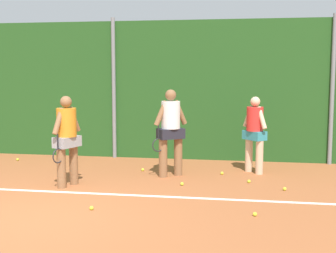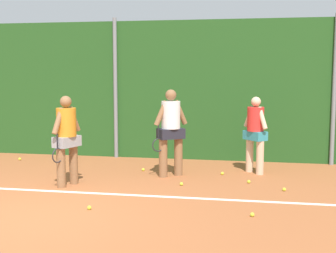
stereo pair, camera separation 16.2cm
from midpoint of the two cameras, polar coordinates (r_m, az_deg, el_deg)
ground_plane at (r=8.79m, az=-13.56°, el=-7.93°), size 28.38×28.38×0.00m
hedge_fence_backdrop at (r=12.02m, az=-6.86°, el=4.50°), size 18.45×0.25×3.46m
fence_post_center at (r=11.85m, az=-7.10°, el=4.66°), size 0.10×0.10×3.55m
fence_post_right at (r=11.53m, az=19.25°, el=4.27°), size 0.10×0.10×3.55m
court_baseline_paint at (r=8.81m, az=-13.49°, el=-7.86°), size 13.48×0.10×0.01m
player_foreground_near at (r=9.07m, az=-12.89°, el=-1.15°), size 0.47×0.78×1.75m
player_midcourt at (r=9.67m, az=-0.16°, el=-0.19°), size 0.67×0.60×1.84m
player_backcourt_far at (r=10.18m, az=10.20°, el=-0.46°), size 0.54×0.55×1.67m
tennis_ball_0 at (r=8.92m, az=13.69°, el=-7.50°), size 0.07×0.07×0.07m
tennis_ball_1 at (r=10.18m, az=-12.22°, el=-5.67°), size 0.07×0.07×0.07m
tennis_ball_2 at (r=7.31m, az=10.04°, el=-10.61°), size 0.07×0.07×0.07m
tennis_ball_5 at (r=9.05m, az=1.22°, el=-7.10°), size 0.07×0.07×0.07m
tennis_ball_6 at (r=10.34m, az=-3.59°, el=-5.35°), size 0.07×0.07×0.07m
tennis_ball_7 at (r=10.03m, az=6.22°, el=-5.75°), size 0.07×0.07×0.07m
tennis_ball_8 at (r=7.62m, az=-10.03°, el=-9.89°), size 0.07×0.07×0.07m
tennis_ball_9 at (r=9.37m, az=9.47°, el=-6.70°), size 0.07×0.07×0.07m
tennis_ball_10 at (r=12.12m, az=-18.43°, el=-3.88°), size 0.07×0.07×0.07m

